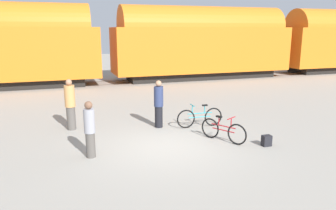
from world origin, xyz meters
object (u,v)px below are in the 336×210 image
freight_train (106,43)px  bicycle_teal (200,117)px  bicycle_maroon (223,130)px  person_in_grey (90,129)px  person_in_tan (70,105)px  person_in_navy (159,104)px  backpack (267,141)px

freight_train → bicycle_teal: 11.72m
bicycle_maroon → person_in_grey: (-4.18, -0.03, 0.46)m
bicycle_maroon → person_in_tan: person_in_tan is taller
person_in_grey → person_in_navy: 3.45m
bicycle_maroon → backpack: 1.37m
person_in_tan → backpack: (5.66, -3.71, -0.75)m
person_in_tan → person_in_navy: size_ratio=1.05×
person_in_tan → person_in_navy: bearing=152.2°
bicycle_teal → bicycle_maroon: (0.07, -1.70, -0.01)m
bicycle_teal → person_in_grey: size_ratio=1.09×
person_in_grey → backpack: 5.36m
bicycle_maroon → person_in_grey: person_in_grey is taller
bicycle_teal → bicycle_maroon: 1.70m
freight_train → person_in_tan: (-2.74, -10.17, -1.75)m
person_in_tan → person_in_navy: person_in_tan is taller
backpack → bicycle_teal: bearing=114.4°
person_in_grey → freight_train: bearing=33.2°
bicycle_teal → person_in_navy: size_ratio=1.02×
bicycle_teal → person_in_tan: person_in_tan is taller
bicycle_maroon → person_in_tan: size_ratio=0.80×
bicycle_teal → person_in_grey: 4.48m
bicycle_maroon → backpack: bicycle_maroon is taller
freight_train → person_in_tan: size_ratio=29.86×
person_in_navy → backpack: 4.01m
freight_train → person_in_tan: freight_train is taller
bicycle_teal → bicycle_maroon: bicycle_teal is taller
freight_train → bicycle_teal: bearing=-81.1°
freight_train → person_in_navy: bearing=-88.3°
bicycle_teal → person_in_navy: 1.60m
person_in_navy → person_in_grey: bearing=172.5°
bicycle_maroon → person_in_tan: bearing=147.8°
bicycle_teal → backpack: bearing=-65.6°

